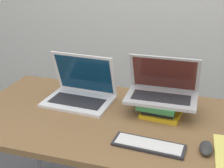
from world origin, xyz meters
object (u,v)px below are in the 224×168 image
object	(u,v)px
laptop_left	(80,92)
wireless_keyboard	(149,145)
mouse	(206,148)
book_stack	(162,104)
laptop_on_books	(162,90)

from	to	relation	value
laptop_left	wireless_keyboard	bearing A→B (deg)	-36.54
mouse	book_stack	bearing A→B (deg)	127.26
wireless_keyboard	laptop_on_books	bearing A→B (deg)	90.12
laptop_left	laptop_on_books	distance (m)	0.45
book_stack	wireless_keyboard	bearing A→B (deg)	-90.20
wireless_keyboard	laptop_left	bearing A→B (deg)	143.46
laptop_on_books	wireless_keyboard	xyz separation A→B (m)	(0.00, -0.34, -0.11)
laptop_on_books	mouse	size ratio (longest dim) A/B	3.33
laptop_left	laptop_on_books	size ratio (longest dim) A/B	1.04
book_stack	mouse	distance (m)	0.38
laptop_on_books	mouse	distance (m)	0.40
book_stack	laptop_on_books	bearing A→B (deg)	-167.21
laptop_on_books	book_stack	bearing A→B (deg)	12.79
laptop_left	laptop_on_books	bearing A→B (deg)	1.15
laptop_on_books	wireless_keyboard	bearing A→B (deg)	-89.88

